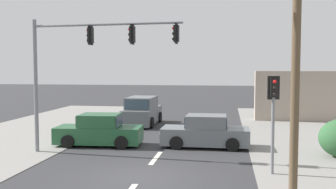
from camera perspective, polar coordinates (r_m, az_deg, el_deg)
name	(u,v)px	position (r m, az deg, el deg)	size (l,w,h in m)	color
ground_plane	(141,177)	(14.14, -4.00, -11.92)	(140.00, 140.00, 0.00)	#303033
lane_dash_mid	(156,158)	(16.98, -1.78, -9.18)	(0.20, 2.40, 0.01)	silver
lane_dash_far	(172,137)	(21.82, 0.59, -6.22)	(0.20, 2.40, 0.01)	silver
utility_pole_foreground_right	(292,18)	(12.44, 17.57, 10.54)	(3.78, 0.28, 9.93)	brown
traffic_signal_mast	(84,56)	(17.60, -12.15, 5.47)	(6.87, 0.90, 6.00)	slate
pedestal_signal_right_kerb	(273,108)	(14.53, 15.03, -1.90)	(0.44, 0.31, 3.56)	slate
sedan_oncoming_near	(206,133)	(19.21, 5.46, -5.53)	(4.25, 1.92, 1.56)	slate
suv_crossing_left	(142,112)	(26.42, -3.78, -2.52)	(2.12, 4.57, 1.90)	slate
sedan_kerbside_parked	(99,131)	(19.81, -9.95, -5.28)	(4.32, 2.07, 1.56)	#235633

